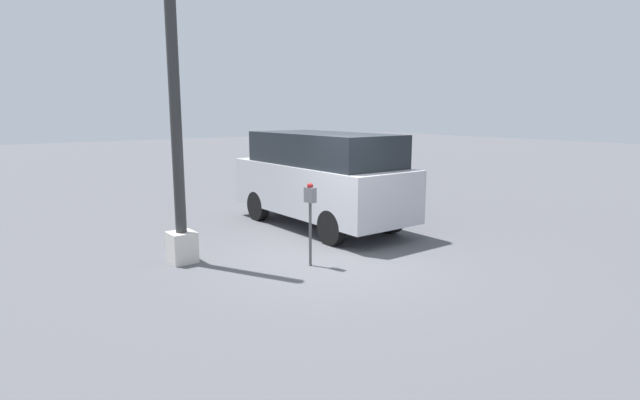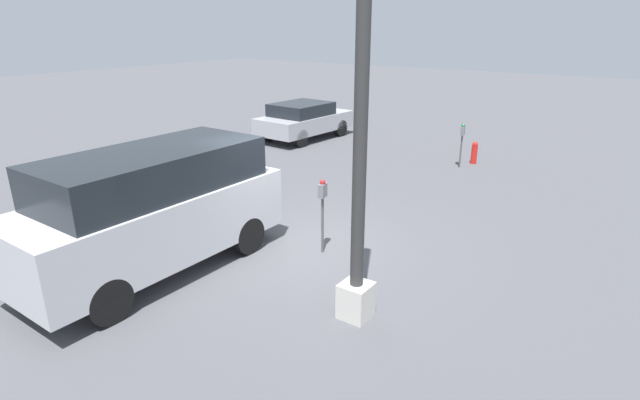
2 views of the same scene
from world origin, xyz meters
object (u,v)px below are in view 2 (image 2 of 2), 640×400
parking_meter_far (462,135)px  car_distant (304,119)px  parked_van (153,208)px  lamp_post (359,185)px  parking_meter_near (323,199)px  fire_hydrant (474,153)px

parking_meter_far → car_distant: bearing=-106.1°
parked_van → car_distant: 10.97m
lamp_post → parked_van: 3.85m
parking_meter_near → lamp_post: size_ratio=0.26×
parking_meter_far → lamp_post: bearing=-1.0°
parking_meter_far → car_distant: (-0.47, -6.31, -0.25)m
lamp_post → car_distant: (-9.37, -8.01, -1.34)m
lamp_post → car_distant: size_ratio=1.43×
parking_meter_far → fire_hydrant: 0.96m
parking_meter_far → parked_van: 9.81m
lamp_post → fire_hydrant: bearing=-171.1°
parking_meter_near → car_distant: (-7.81, -6.32, -0.34)m
parking_meter_near → car_distant: parking_meter_near is taller
parking_meter_near → fire_hydrant: bearing=166.8°
car_distant → fire_hydrant: (-0.21, 6.51, -0.39)m
fire_hydrant → car_distant: bearing=-88.1°
parking_meter_far → fire_hydrant: parking_meter_far is taller
lamp_post → parking_meter_near: bearing=-132.6°
parked_van → fire_hydrant: size_ratio=6.77×
fire_hydrant → lamp_post: bearing=8.9°
parked_van → car_distant: parked_van is taller
parking_meter_near → parked_van: (2.26, -1.98, 0.10)m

